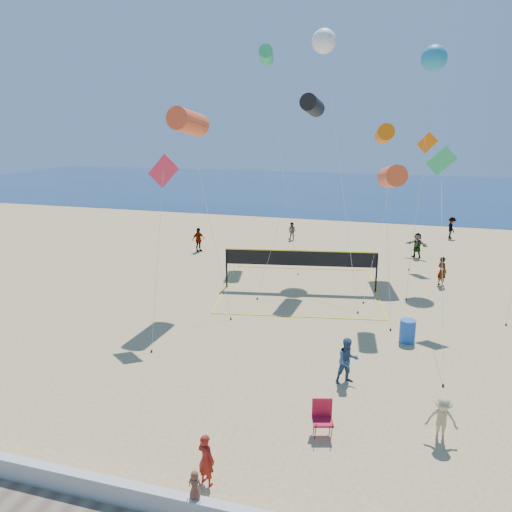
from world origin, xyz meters
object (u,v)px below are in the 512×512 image
(camp_chair, at_px, (322,415))
(trash_barrel, at_px, (407,331))
(woman, at_px, (206,459))
(volleyball_net, at_px, (301,263))

(camp_chair, height_order, trash_barrel, camp_chair)
(woman, height_order, trash_barrel, woman)
(volleyball_net, bearing_deg, woman, -97.30)
(woman, height_order, volleyball_net, volleyball_net)
(volleyball_net, bearing_deg, trash_barrel, -54.04)
(camp_chair, bearing_deg, woman, -146.95)
(camp_chair, relative_size, volleyball_net, 0.12)
(camp_chair, bearing_deg, trash_barrel, 55.69)
(woman, xyz_separation_m, volleyball_net, (-0.86, 16.70, 0.87))
(camp_chair, bearing_deg, volleyball_net, 87.86)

